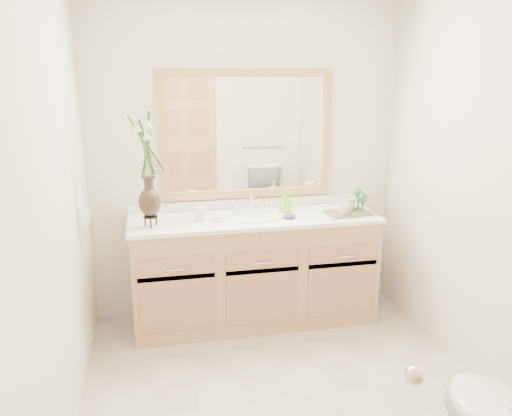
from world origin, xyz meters
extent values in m
plane|color=beige|center=(0.00, 0.00, 0.00)|extent=(2.60, 2.60, 0.00)
cube|color=white|center=(0.00, 1.30, 1.20)|extent=(2.40, 0.02, 2.40)
cube|color=white|center=(0.00, -1.30, 1.20)|extent=(2.40, 0.02, 2.40)
cube|color=white|center=(-1.20, 0.00, 1.20)|extent=(0.02, 2.60, 2.40)
cube|color=white|center=(1.20, 0.00, 1.20)|extent=(0.02, 2.60, 2.40)
cube|color=tan|center=(0.00, 1.01, 0.40)|extent=(1.80, 0.55, 0.80)
cube|color=white|center=(0.00, 1.01, 0.82)|extent=(1.84, 0.57, 0.03)
ellipsoid|color=white|center=(0.00, 0.99, 0.78)|extent=(0.38, 0.30, 0.12)
cylinder|color=silver|center=(0.00, 1.17, 0.89)|extent=(0.02, 0.02, 0.11)
cylinder|color=silver|center=(-0.10, 1.17, 0.87)|extent=(0.02, 0.02, 0.08)
cylinder|color=silver|center=(0.10, 1.17, 0.87)|extent=(0.02, 0.02, 0.08)
cube|color=white|center=(0.00, 1.28, 1.41)|extent=(1.20, 0.01, 0.85)
cube|color=tan|center=(0.00, 1.28, 1.86)|extent=(1.32, 0.04, 0.06)
cube|color=tan|center=(0.00, 1.28, 0.95)|extent=(1.32, 0.04, 0.06)
cube|color=tan|center=(-0.63, 1.28, 1.41)|extent=(0.06, 0.04, 0.85)
cube|color=tan|center=(0.63, 1.28, 1.41)|extent=(0.06, 0.04, 0.85)
cube|color=white|center=(-1.19, 0.76, 0.98)|extent=(0.02, 0.12, 0.12)
cube|color=tan|center=(-0.30, -1.29, 1.00)|extent=(0.80, 0.03, 2.00)
cylinder|color=black|center=(-0.75, 0.92, 0.90)|extent=(0.10, 0.10, 0.01)
ellipsoid|color=#312316|center=(-0.75, 0.92, 1.00)|extent=(0.15, 0.15, 0.20)
cylinder|color=#312316|center=(-0.75, 0.92, 1.13)|extent=(0.06, 0.06, 0.09)
cylinder|color=#4C7A33|center=(-0.75, 0.92, 1.36)|extent=(0.05, 0.05, 0.36)
cylinder|color=silver|center=(-0.40, 1.01, 0.88)|extent=(0.07, 0.07, 0.09)
cylinder|color=silver|center=(-0.29, 0.98, 0.84)|extent=(0.09, 0.09, 0.01)
cube|color=beige|center=(-0.29, 0.98, 0.85)|extent=(0.06, 0.04, 0.02)
imported|color=#8AE335|center=(0.26, 1.09, 0.90)|extent=(0.09, 0.09, 0.15)
ellipsoid|color=#5E246C|center=(0.24, 0.92, 0.85)|extent=(0.11, 0.10, 0.03)
cube|color=brown|center=(0.71, 0.94, 0.84)|extent=(0.35, 0.25, 0.02)
imported|color=silver|center=(0.64, 0.89, 0.89)|extent=(0.12, 0.11, 0.09)
imported|color=silver|center=(0.73, 0.98, 0.90)|extent=(0.15, 0.15, 0.11)
cylinder|color=#246D33|center=(0.80, 0.90, 0.85)|extent=(0.06, 0.06, 0.01)
cylinder|color=#246D33|center=(0.80, 0.90, 0.90)|extent=(0.01, 0.01, 0.10)
ellipsoid|color=#246D33|center=(0.80, 0.90, 0.96)|extent=(0.07, 0.07, 0.08)
cylinder|color=#246D33|center=(0.82, 1.02, 0.85)|extent=(0.07, 0.07, 0.01)
cylinder|color=#246D33|center=(0.82, 1.02, 0.90)|extent=(0.01, 0.01, 0.10)
ellipsoid|color=#246D33|center=(0.82, 1.02, 0.96)|extent=(0.07, 0.07, 0.08)
camera|label=1|loc=(-0.72, -2.46, 1.84)|focal=35.00mm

